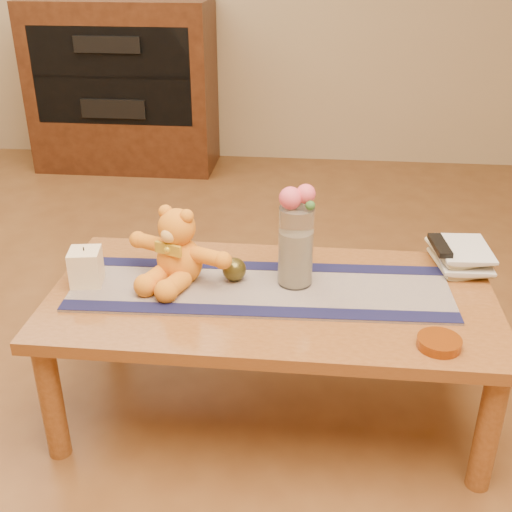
# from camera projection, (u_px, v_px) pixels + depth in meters

# --- Properties ---
(floor) EXTENTS (5.50, 5.50, 0.00)m
(floor) POSITION_uv_depth(u_px,v_px,m) (270.00, 406.00, 2.21)
(floor) COLOR brown
(floor) RESTS_ON ground
(coffee_table_top) EXTENTS (1.40, 0.70, 0.04)m
(coffee_table_top) POSITION_uv_depth(u_px,v_px,m) (272.00, 299.00, 2.02)
(coffee_table_top) COLOR brown
(coffee_table_top) RESTS_ON floor
(table_leg_fl) EXTENTS (0.07, 0.07, 0.41)m
(table_leg_fl) POSITION_uv_depth(u_px,v_px,m) (52.00, 401.00, 1.92)
(table_leg_fl) COLOR brown
(table_leg_fl) RESTS_ON floor
(table_leg_fr) EXTENTS (0.07, 0.07, 0.41)m
(table_leg_fr) POSITION_uv_depth(u_px,v_px,m) (488.00, 431.00, 1.80)
(table_leg_fr) COLOR brown
(table_leg_fr) RESTS_ON floor
(table_leg_bl) EXTENTS (0.07, 0.07, 0.41)m
(table_leg_bl) POSITION_uv_depth(u_px,v_px,m) (110.00, 302.00, 2.44)
(table_leg_bl) COLOR brown
(table_leg_bl) RESTS_ON floor
(table_leg_br) EXTENTS (0.07, 0.07, 0.41)m
(table_leg_br) POSITION_uv_depth(u_px,v_px,m) (453.00, 321.00, 2.32)
(table_leg_br) COLOR brown
(table_leg_br) RESTS_ON floor
(persian_runner) EXTENTS (1.21, 0.40, 0.01)m
(persian_runner) POSITION_uv_depth(u_px,v_px,m) (260.00, 288.00, 2.03)
(persian_runner) COLOR #1E1B4D
(persian_runner) RESTS_ON coffee_table_top
(runner_border_near) EXTENTS (1.20, 0.11, 0.00)m
(runner_border_near) POSITION_uv_depth(u_px,v_px,m) (258.00, 311.00, 1.90)
(runner_border_near) COLOR #121338
(runner_border_near) RESTS_ON persian_runner
(runner_border_far) EXTENTS (1.20, 0.11, 0.00)m
(runner_border_far) POSITION_uv_depth(u_px,v_px,m) (263.00, 266.00, 2.16)
(runner_border_far) COLOR #121338
(runner_border_far) RESTS_ON persian_runner
(teddy_bear) EXTENTS (0.43, 0.40, 0.24)m
(teddy_bear) POSITION_uv_depth(u_px,v_px,m) (179.00, 246.00, 2.03)
(teddy_bear) COLOR orange
(teddy_bear) RESTS_ON persian_runner
(pillar_candle) EXTENTS (0.11, 0.11, 0.12)m
(pillar_candle) POSITION_uv_depth(u_px,v_px,m) (86.00, 267.00, 2.03)
(pillar_candle) COLOR #FFE7BB
(pillar_candle) RESTS_ON persian_runner
(candle_wick) EXTENTS (0.00, 0.00, 0.01)m
(candle_wick) POSITION_uv_depth(u_px,v_px,m) (84.00, 249.00, 2.00)
(candle_wick) COLOR black
(candle_wick) RESTS_ON pillar_candle
(glass_vase) EXTENTS (0.11, 0.11, 0.26)m
(glass_vase) POSITION_uv_depth(u_px,v_px,m) (296.00, 246.00, 2.00)
(glass_vase) COLOR silver
(glass_vase) RESTS_ON persian_runner
(potpourri_fill) EXTENTS (0.09, 0.09, 0.18)m
(potpourri_fill) POSITION_uv_depth(u_px,v_px,m) (295.00, 257.00, 2.02)
(potpourri_fill) COLOR beige
(potpourri_fill) RESTS_ON glass_vase
(rose_left) EXTENTS (0.07, 0.07, 0.07)m
(rose_left) POSITION_uv_depth(u_px,v_px,m) (291.00, 198.00, 1.92)
(rose_left) COLOR #EA5268
(rose_left) RESTS_ON glass_vase
(rose_right) EXTENTS (0.06, 0.06, 0.06)m
(rose_right) POSITION_uv_depth(u_px,v_px,m) (306.00, 194.00, 1.92)
(rose_right) COLOR #EA5268
(rose_right) RESTS_ON glass_vase
(blue_flower_back) EXTENTS (0.04, 0.04, 0.04)m
(blue_flower_back) POSITION_uv_depth(u_px,v_px,m) (301.00, 195.00, 1.96)
(blue_flower_back) COLOR #435492
(blue_flower_back) RESTS_ON glass_vase
(blue_flower_side) EXTENTS (0.04, 0.04, 0.04)m
(blue_flower_side) POSITION_uv_depth(u_px,v_px,m) (288.00, 199.00, 1.95)
(blue_flower_side) COLOR #435492
(blue_flower_side) RESTS_ON glass_vase
(leaf_sprig) EXTENTS (0.03, 0.03, 0.03)m
(leaf_sprig) POSITION_uv_depth(u_px,v_px,m) (310.00, 205.00, 1.91)
(leaf_sprig) COLOR #33662D
(leaf_sprig) RESTS_ON glass_vase
(bronze_ball) EXTENTS (0.09, 0.09, 0.08)m
(bronze_ball) POSITION_uv_depth(u_px,v_px,m) (234.00, 269.00, 2.06)
(bronze_ball) COLOR #443C16
(bronze_ball) RESTS_ON persian_runner
(book_bottom) EXTENTS (0.20, 0.25, 0.02)m
(book_bottom) POSITION_uv_depth(u_px,v_px,m) (436.00, 264.00, 2.17)
(book_bottom) COLOR beige
(book_bottom) RESTS_ON coffee_table_top
(book_lower) EXTENTS (0.17, 0.23, 0.02)m
(book_lower) POSITION_uv_depth(u_px,v_px,m) (439.00, 259.00, 2.16)
(book_lower) COLOR beige
(book_lower) RESTS_ON book_bottom
(book_upper) EXTENTS (0.21, 0.25, 0.02)m
(book_upper) POSITION_uv_depth(u_px,v_px,m) (436.00, 253.00, 2.15)
(book_upper) COLOR beige
(book_upper) RESTS_ON book_lower
(book_top) EXTENTS (0.18, 0.23, 0.02)m
(book_top) POSITION_uv_depth(u_px,v_px,m) (440.00, 249.00, 2.14)
(book_top) COLOR beige
(book_top) RESTS_ON book_upper
(tv_remote) EXTENTS (0.06, 0.16, 0.02)m
(tv_remote) POSITION_uv_depth(u_px,v_px,m) (440.00, 245.00, 2.13)
(tv_remote) COLOR black
(tv_remote) RESTS_ON book_top
(amber_dish) EXTENTS (0.14, 0.14, 0.03)m
(amber_dish) POSITION_uv_depth(u_px,v_px,m) (439.00, 343.00, 1.74)
(amber_dish) COLOR #BF5914
(amber_dish) RESTS_ON coffee_table_top
(media_cabinet) EXTENTS (1.20, 0.50, 1.10)m
(media_cabinet) POSITION_uv_depth(u_px,v_px,m) (124.00, 86.00, 4.28)
(media_cabinet) COLOR black
(media_cabinet) RESTS_ON floor
(cabinet_cavity) EXTENTS (1.02, 0.03, 0.61)m
(cabinet_cavity) POSITION_uv_depth(u_px,v_px,m) (111.00, 77.00, 4.02)
(cabinet_cavity) COLOR black
(cabinet_cavity) RESTS_ON media_cabinet
(cabinet_shelf) EXTENTS (1.02, 0.20, 0.02)m
(cabinet_shelf) POSITION_uv_depth(u_px,v_px,m) (115.00, 74.00, 4.09)
(cabinet_shelf) COLOR black
(cabinet_shelf) RESTS_ON media_cabinet
(stereo_upper) EXTENTS (0.42, 0.28, 0.10)m
(stereo_upper) POSITION_uv_depth(u_px,v_px,m) (113.00, 41.00, 4.02)
(stereo_upper) COLOR black
(stereo_upper) RESTS_ON media_cabinet
(stereo_lower) EXTENTS (0.42, 0.28, 0.12)m
(stereo_lower) POSITION_uv_depth(u_px,v_px,m) (119.00, 104.00, 4.20)
(stereo_lower) COLOR black
(stereo_lower) RESTS_ON media_cabinet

